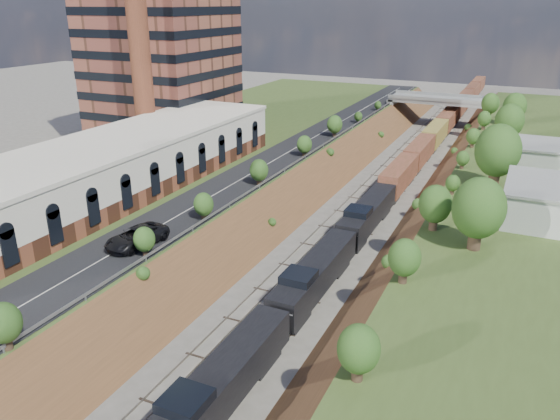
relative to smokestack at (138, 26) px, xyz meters
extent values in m
cube|color=#3F5422|center=(3.00, 4.00, -22.50)|extent=(44.00, 180.00, 5.00)
cube|color=brown|center=(25.00, 4.00, -25.00)|extent=(10.00, 180.00, 10.00)
cube|color=brown|center=(47.00, 4.00, -25.00)|extent=(10.00, 180.00, 10.00)
cube|color=gray|center=(33.40, 4.00, -24.91)|extent=(1.58, 180.00, 0.18)
cube|color=gray|center=(38.60, 4.00, -24.91)|extent=(1.58, 180.00, 0.18)
cube|color=black|center=(20.50, 4.00, -19.95)|extent=(8.00, 180.00, 0.10)
cube|color=#99999E|center=(24.60, 4.00, -19.45)|extent=(0.06, 171.00, 0.30)
cube|color=brown|center=(8.00, -18.00, -18.90)|extent=(14.00, 62.00, 2.20)
cube|color=silver|center=(8.00, -18.00, -15.65)|extent=(14.00, 62.00, 4.30)
cube|color=silver|center=(8.00, -18.00, -13.25)|extent=(14.30, 62.30, 0.50)
cube|color=brown|center=(-8.00, 16.00, 2.00)|extent=(22.00, 22.00, 44.00)
cylinder|color=brown|center=(0.00, 0.00, 0.00)|extent=(3.20, 3.20, 40.00)
cube|color=gray|center=(24.50, 66.00, -21.90)|extent=(1.50, 8.00, 6.20)
cube|color=gray|center=(47.50, 66.00, -21.90)|extent=(1.50, 8.00, 6.20)
cube|color=gray|center=(36.00, 66.00, -18.80)|extent=(24.00, 8.00, 1.00)
cube|color=gray|center=(36.00, 62.00, -18.00)|extent=(24.00, 0.30, 0.80)
cube|color=gray|center=(36.00, 70.00, -18.00)|extent=(24.00, 0.30, 0.80)
cube|color=silver|center=(59.50, -4.00, -18.00)|extent=(9.00, 12.00, 4.00)
cube|color=silver|center=(59.00, 18.00, -18.20)|extent=(8.00, 10.00, 3.60)
cylinder|color=#473323|center=(53.00, -16.00, -18.69)|extent=(1.30, 1.30, 2.62)
ellipsoid|color=#2C5A1F|center=(53.00, -16.00, -15.54)|extent=(5.25, 5.25, 6.30)
cylinder|color=#473323|center=(24.20, -36.00, -19.39)|extent=(0.66, 0.66, 1.22)
ellipsoid|color=#2C5A1F|center=(24.20, -36.00, -17.92)|extent=(2.45, 2.45, 2.94)
cube|color=black|center=(38.60, -42.05, -22.66)|extent=(2.99, 17.95, 2.89)
cube|color=black|center=(38.60, -46.52, -20.90)|extent=(2.93, 3.10, 0.90)
cube|color=black|center=(38.60, -23.09, -22.66)|extent=(2.99, 17.95, 2.89)
cube|color=black|center=(38.60, -4.14, -22.66)|extent=(2.99, 17.95, 2.89)
cube|color=brown|center=(38.60, 69.67, -22.30)|extent=(2.99, 127.68, 3.59)
imported|color=black|center=(21.53, -29.91, -18.94)|extent=(4.32, 7.34, 1.92)
camera|label=1|loc=(56.36, -70.03, 3.61)|focal=35.00mm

